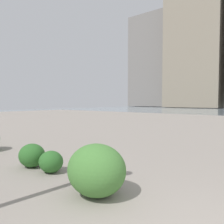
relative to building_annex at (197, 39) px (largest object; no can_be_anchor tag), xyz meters
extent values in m
cube|color=gray|center=(0.00, 0.00, -0.16)|extent=(15.12, 12.55, 38.62)
cube|color=gray|center=(15.47, -4.50, -3.97)|extent=(16.40, 10.21, 31.00)
ellipsoid|color=#2D6628|center=(-16.49, 62.11, -19.18)|extent=(0.70, 0.63, 0.60)
ellipsoid|color=#477F38|center=(-18.94, 62.32, -19.01)|extent=(1.09, 0.98, 0.92)
ellipsoid|color=#2D6628|center=(-17.24, 62.07, -19.22)|extent=(0.60, 0.54, 0.51)
camera|label=1|loc=(-21.58, 65.12, -17.80)|focal=35.30mm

